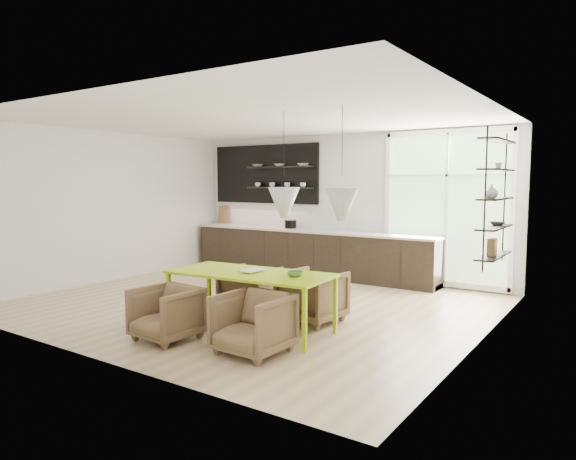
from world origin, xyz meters
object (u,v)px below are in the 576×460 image
object	(u,v)px
armchair_back_right	(312,296)
wire_stool	(152,302)
armchair_back_left	(251,289)
dining_table	(250,276)
armchair_front_right	(253,323)
armchair_front_left	(166,313)

from	to	relation	value
armchair_back_right	wire_stool	world-z (taller)	armchair_back_right
armchair_back_left	wire_stool	world-z (taller)	armchair_back_left
dining_table	armchair_back_left	bearing A→B (deg)	123.23
armchair_back_left	wire_stool	size ratio (longest dim) A/B	1.80
dining_table	armchair_front_right	bearing A→B (deg)	-55.00
dining_table	armchair_back_left	world-z (taller)	dining_table
armchair_front_right	wire_stool	world-z (taller)	armchair_front_right
dining_table	armchair_front_left	bearing A→B (deg)	-129.95
wire_stool	dining_table	bearing A→B (deg)	16.31
armchair_front_right	wire_stool	distance (m)	2.01
dining_table	armchair_back_right	xyz separation A→B (m)	(0.43, 0.83, -0.36)
dining_table	armchair_front_right	world-z (taller)	dining_table
armchair_back_left	armchair_back_right	distance (m)	1.02
dining_table	armchair_front_left	size ratio (longest dim) A/B	3.02
armchair_back_left	armchair_back_right	bearing A→B (deg)	179.27
armchair_back_right	armchair_front_right	world-z (taller)	armchair_back_right
dining_table	armchair_front_right	xyz separation A→B (m)	(0.57, -0.69, -0.37)
armchair_back_left	wire_stool	bearing A→B (deg)	49.01
armchair_back_right	wire_stool	distance (m)	2.23
armchair_back_left	armchair_back_right	size ratio (longest dim) A/B	0.95
dining_table	armchair_back_left	xyz separation A→B (m)	(-0.59, 0.75, -0.38)
armchair_back_left	armchair_front_left	world-z (taller)	armchair_back_left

